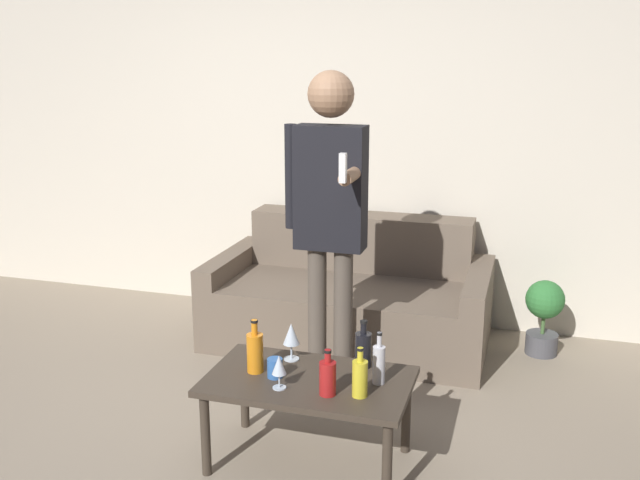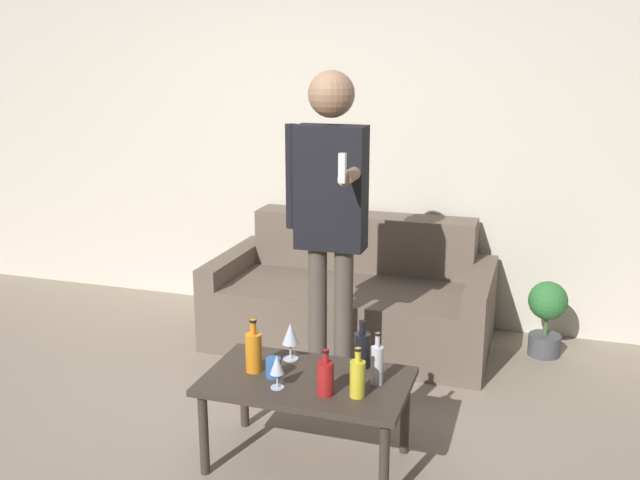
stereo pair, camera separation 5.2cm
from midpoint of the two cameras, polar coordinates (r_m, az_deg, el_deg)
ground_plane at (r=3.58m, az=-9.69°, el=-16.88°), size 16.00×16.00×0.00m
wall_back at (r=5.08m, az=0.88°, el=8.93°), size 8.00×0.06×2.70m
couch at (r=4.75m, az=2.98°, el=-4.67°), size 1.80×0.94×0.80m
coffee_table at (r=3.32m, az=-0.59°, el=-11.79°), size 0.93×0.55×0.43m
bottle_orange at (r=3.39m, az=3.84°, el=-8.68°), size 0.08×0.08×0.23m
bottle_green at (r=3.11m, az=3.51°, el=-10.92°), size 0.07×0.07×0.22m
bottle_dark at (r=3.23m, az=5.06°, el=-9.83°), size 0.06×0.06×0.24m
bottle_yellow at (r=3.34m, az=-4.87°, el=-8.84°), size 0.08×0.08×0.26m
bottle_red at (r=3.12m, az=0.92°, el=-10.90°), size 0.07×0.07×0.21m
wine_glass_near at (r=3.44m, az=-1.95°, el=-7.58°), size 0.08×0.08×0.18m
wine_glass_far at (r=3.17m, az=-2.98°, el=-10.01°), size 0.06×0.06×0.16m
cup_on_table at (r=3.30m, az=-3.29°, el=-10.16°), size 0.07×0.07×0.09m
person_standing_front at (r=3.72m, az=1.21°, el=2.72°), size 0.43×0.44×1.78m
potted_plant at (r=4.72m, az=18.00°, el=-5.57°), size 0.24×0.24×0.49m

